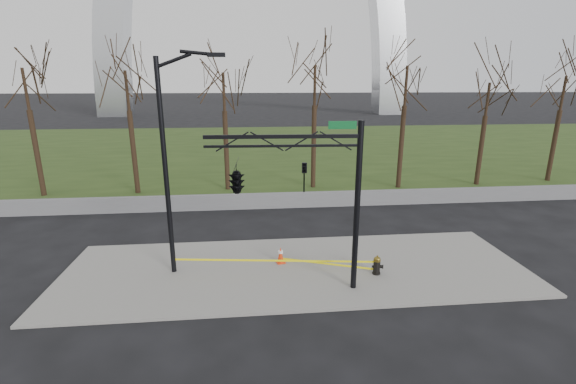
{
  "coord_description": "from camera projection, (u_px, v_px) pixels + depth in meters",
  "views": [
    {
      "loc": [
        -1.71,
        -13.98,
        7.18
      ],
      "look_at": [
        -0.13,
        2.0,
        2.65
      ],
      "focal_mm": 24.5,
      "sensor_mm": 36.0,
      "label": 1
    }
  ],
  "objects": [
    {
      "name": "traffic_signal_mast",
      "position": [
        260.0,
        178.0,
        12.76
      ],
      "size": [
        5.1,
        2.5,
        6.0
      ],
      "rotation": [
        0.0,
        0.0,
        -0.04
      ],
      "color": "black",
      "rests_on": "ground"
    },
    {
      "name": "street_light",
      "position": [
        171.0,
        154.0,
        13.98
      ],
      "size": [
        2.39,
        0.23,
        8.21
      ],
      "rotation": [
        0.0,
        0.0,
        0.01
      ],
      "color": "black",
      "rests_on": "ground"
    },
    {
      "name": "tree_row",
      "position": [
        315.0,
        125.0,
        26.05
      ],
      "size": [
        51.28,
        4.0,
        8.8
      ],
      "color": "black",
      "rests_on": "ground"
    },
    {
      "name": "guardrail",
      "position": [
        280.0,
        200.0,
        23.04
      ],
      "size": [
        60.0,
        0.3,
        0.9
      ],
      "primitive_type": "cube",
      "color": "#59595B",
      "rests_on": "ground"
    },
    {
      "name": "fire_hydrant",
      "position": [
        377.0,
        265.0,
        14.9
      ],
      "size": [
        0.47,
        0.31,
        0.76
      ],
      "rotation": [
        0.0,
        0.0,
        -0.32
      ],
      "color": "black",
      "rests_on": "sidewalk"
    },
    {
      "name": "traffic_cone",
      "position": [
        281.0,
        255.0,
        15.84
      ],
      "size": [
        0.41,
        0.41,
        0.67
      ],
      "rotation": [
        0.0,
        0.0,
        0.24
      ],
      "color": "red",
      "rests_on": "sidewalk"
    },
    {
      "name": "ground",
      "position": [
        296.0,
        270.0,
        15.5
      ],
      "size": [
        500.0,
        500.0,
        0.0
      ],
      "primitive_type": "plane",
      "color": "black",
      "rests_on": "ground"
    },
    {
      "name": "caution_tape",
      "position": [
        292.0,
        262.0,
        15.11
      ],
      "size": [
        7.73,
        1.33,
        0.4
      ],
      "color": "#F9EB0D",
      "rests_on": "ground"
    },
    {
      "name": "grass_strip",
      "position": [
        265.0,
        147.0,
        44.23
      ],
      "size": [
        120.0,
        40.0,
        0.06
      ],
      "primitive_type": "cube",
      "color": "#253914",
      "rests_on": "ground"
    },
    {
      "name": "sidewalk",
      "position": [
        296.0,
        269.0,
        15.49
      ],
      "size": [
        18.0,
        6.0,
        0.1
      ],
      "primitive_type": "cube",
      "color": "gray",
      "rests_on": "ground"
    }
  ]
}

